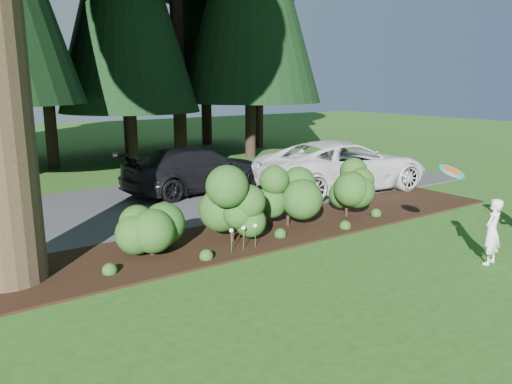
{
  "coord_description": "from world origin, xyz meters",
  "views": [
    {
      "loc": [
        -5.79,
        -5.94,
        3.48
      ],
      "look_at": [
        -0.11,
        2.21,
        1.3
      ],
      "focal_mm": 35.0,
      "sensor_mm": 36.0,
      "label": 1
    }
  ],
  "objects": [
    {
      "name": "car_dark_suv",
      "position": [
        1.72,
        8.11,
        0.75
      ],
      "size": [
        5.08,
        2.27,
        1.45
      ],
      "primitive_type": "imported",
      "rotation": [
        0.0,
        0.0,
        1.62
      ],
      "color": "black",
      "rests_on": "driveway"
    },
    {
      "name": "car_white_suv",
      "position": [
        5.77,
        5.64,
        0.84
      ],
      "size": [
        6.06,
        3.27,
        1.62
      ],
      "primitive_type": "imported",
      "rotation": [
        0.0,
        0.0,
        1.47
      ],
      "color": "silver",
      "rests_on": "driveway"
    },
    {
      "name": "shrub_row",
      "position": [
        0.77,
        3.14,
        0.81
      ],
      "size": [
        6.53,
        1.6,
        1.61
      ],
      "color": "#1D4816",
      "rests_on": "ground"
    },
    {
      "name": "driveway",
      "position": [
        0.0,
        7.5,
        0.01
      ],
      "size": [
        22.0,
        6.0,
        0.03
      ],
      "primitive_type": "cube",
      "color": "#38383A",
      "rests_on": "ground"
    },
    {
      "name": "lily_cluster",
      "position": [
        -0.3,
        2.4,
        0.5
      ],
      "size": [
        0.69,
        0.09,
        0.57
      ],
      "color": "#1D4816",
      "rests_on": "ground"
    },
    {
      "name": "mulch_bed",
      "position": [
        0.0,
        3.25,
        0.03
      ],
      "size": [
        16.0,
        2.5,
        0.05
      ],
      "primitive_type": "cube",
      "color": "black",
      "rests_on": "ground"
    },
    {
      "name": "ground",
      "position": [
        0.0,
        0.0,
        0.0
      ],
      "size": [
        80.0,
        80.0,
        0.0
      ],
      "primitive_type": "plane",
      "color": "#1F5017",
      "rests_on": "ground"
    },
    {
      "name": "child",
      "position": [
        3.27,
        -0.94,
        0.65
      ],
      "size": [
        0.53,
        0.4,
        1.31
      ],
      "primitive_type": "imported",
      "rotation": [
        0.0,
        0.0,
        3.33
      ],
      "color": "white",
      "rests_on": "ground"
    },
    {
      "name": "frisbee",
      "position": [
        2.37,
        -0.56,
        1.89
      ],
      "size": [
        0.5,
        0.46,
        0.24
      ],
      "color": "teal",
      "rests_on": "ground"
    }
  ]
}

